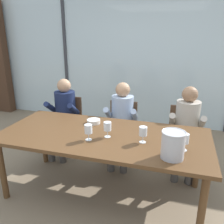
# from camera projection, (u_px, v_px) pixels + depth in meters

# --- Properties ---
(ground) EXTENTS (14.00, 14.00, 0.00)m
(ground) POSITION_uv_depth(u_px,v_px,m) (124.00, 154.00, 3.82)
(ground) COLOR #847056
(window_glass_panel) EXTENTS (7.56, 0.03, 2.60)m
(window_glass_panel) POSITION_uv_depth(u_px,v_px,m) (143.00, 62.00, 4.75)
(window_glass_panel) COLOR silver
(window_glass_panel) RESTS_ON ground
(window_mullion_left) EXTENTS (0.06, 0.06, 2.60)m
(window_mullion_left) POSITION_uv_depth(u_px,v_px,m) (66.00, 59.00, 5.20)
(window_mullion_left) COLOR #38383D
(window_mullion_left) RESTS_ON ground
(hillside_vineyard) EXTENTS (13.56, 2.40, 2.11)m
(hillside_vineyard) POSITION_uv_depth(u_px,v_px,m) (161.00, 56.00, 8.31)
(hillside_vineyard) COLOR #568942
(hillside_vineyard) RESTS_ON ground
(dining_table) EXTENTS (2.36, 1.06, 0.78)m
(dining_table) POSITION_uv_depth(u_px,v_px,m) (103.00, 140.00, 2.69)
(dining_table) COLOR brown
(dining_table) RESTS_ON ground
(chair_near_curtain) EXTENTS (0.45, 0.45, 0.88)m
(chair_near_curtain) POSITION_uv_depth(u_px,v_px,m) (67.00, 119.00, 3.87)
(chair_near_curtain) COLOR brown
(chair_near_curtain) RESTS_ON ground
(chair_left_of_center) EXTENTS (0.45, 0.45, 0.88)m
(chair_left_of_center) POSITION_uv_depth(u_px,v_px,m) (122.00, 126.00, 3.60)
(chair_left_of_center) COLOR brown
(chair_left_of_center) RESTS_ON ground
(chair_center) EXTENTS (0.49, 0.49, 0.88)m
(chair_center) POSITION_uv_depth(u_px,v_px,m) (184.00, 132.00, 3.38)
(chair_center) COLOR brown
(chair_center) RESTS_ON ground
(person_navy_polo) EXTENTS (0.48, 0.62, 1.19)m
(person_navy_polo) POSITION_uv_depth(u_px,v_px,m) (64.00, 112.00, 3.68)
(person_navy_polo) COLOR #192347
(person_navy_polo) RESTS_ON ground
(person_pale_blue_shirt) EXTENTS (0.49, 0.63, 1.19)m
(person_pale_blue_shirt) POSITION_uv_depth(u_px,v_px,m) (121.00, 118.00, 3.42)
(person_pale_blue_shirt) COLOR #9EB2D1
(person_pale_blue_shirt) RESTS_ON ground
(person_beige_jumper) EXTENTS (0.46, 0.61, 1.19)m
(person_beige_jumper) POSITION_uv_depth(u_px,v_px,m) (187.00, 125.00, 3.18)
(person_beige_jumper) COLOR #B7AD9E
(person_beige_jumper) RESTS_ON ground
(ice_bucket_primary) EXTENTS (0.22, 0.22, 0.26)m
(ice_bucket_primary) POSITION_uv_depth(u_px,v_px,m) (173.00, 145.00, 2.13)
(ice_bucket_primary) COLOR #B7B7BC
(ice_bucket_primary) RESTS_ON dining_table
(tasting_bowl) EXTENTS (0.17, 0.17, 0.05)m
(tasting_bowl) POSITION_uv_depth(u_px,v_px,m) (94.00, 121.00, 2.98)
(tasting_bowl) COLOR silver
(tasting_bowl) RESTS_ON dining_table
(wine_glass_by_left_taster) EXTENTS (0.08, 0.08, 0.17)m
(wine_glass_by_left_taster) POSITION_uv_depth(u_px,v_px,m) (107.00, 127.00, 2.56)
(wine_glass_by_left_taster) COLOR silver
(wine_glass_by_left_taster) RESTS_ON dining_table
(wine_glass_near_bucket) EXTENTS (0.08, 0.08, 0.17)m
(wine_glass_near_bucket) POSITION_uv_depth(u_px,v_px,m) (143.00, 132.00, 2.43)
(wine_glass_near_bucket) COLOR silver
(wine_glass_near_bucket) RESTS_ON dining_table
(wine_glass_center_pour) EXTENTS (0.08, 0.08, 0.17)m
(wine_glass_center_pour) POSITION_uv_depth(u_px,v_px,m) (185.00, 139.00, 2.27)
(wine_glass_center_pour) COLOR silver
(wine_glass_center_pour) RESTS_ON dining_table
(wine_glass_by_right_taster) EXTENTS (0.08, 0.08, 0.17)m
(wine_glass_by_right_taster) POSITION_uv_depth(u_px,v_px,m) (88.00, 130.00, 2.49)
(wine_glass_by_right_taster) COLOR silver
(wine_glass_by_right_taster) RESTS_ON dining_table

